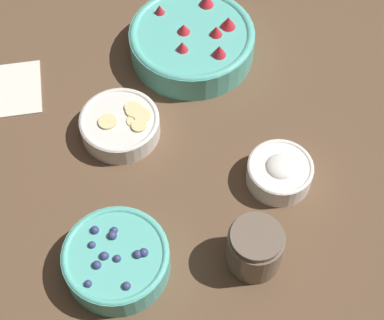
{
  "coord_description": "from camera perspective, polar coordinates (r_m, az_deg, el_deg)",
  "views": [
    {
      "loc": [
        -0.57,
        0.17,
        0.96
      ],
      "look_at": [
        -0.02,
        -0.07,
        0.04
      ],
      "focal_mm": 60.0,
      "sensor_mm": 36.0,
      "label": 1
    }
  ],
  "objects": [
    {
      "name": "napkin",
      "position": [
        1.28,
        -15.28,
        6.17
      ],
      "size": [
        0.15,
        0.12,
        0.01
      ],
      "color": "silver",
      "rests_on": "ground_plane"
    },
    {
      "name": "bowl_strawberries",
      "position": [
        1.27,
        0.02,
        10.6
      ],
      "size": [
        0.24,
        0.24,
        0.08
      ],
      "color": "#56B7A8",
      "rests_on": "ground_plane"
    },
    {
      "name": "jar_chocolate",
      "position": [
        1.02,
        5.6,
        -7.84
      ],
      "size": [
        0.09,
        0.09,
        0.09
      ],
      "color": "brown",
      "rests_on": "ground_plane"
    },
    {
      "name": "bowl_bananas",
      "position": [
        1.17,
        -6.4,
        3.18
      ],
      "size": [
        0.14,
        0.14,
        0.04
      ],
      "color": "silver",
      "rests_on": "ground_plane"
    },
    {
      "name": "bowl_blueberries",
      "position": [
        1.03,
        -6.75,
        -8.74
      ],
      "size": [
        0.17,
        0.17,
        0.06
      ],
      "color": "#56B7A8",
      "rests_on": "ground_plane"
    },
    {
      "name": "bowl_cream",
      "position": [
        1.11,
        7.81,
        -1.0
      ],
      "size": [
        0.11,
        0.11,
        0.05
      ],
      "color": "white",
      "rests_on": "ground_plane"
    },
    {
      "name": "ground_plane",
      "position": [
        1.13,
        -3.65,
        -1.25
      ],
      "size": [
        4.0,
        4.0,
        0.0
      ],
      "primitive_type": "plane",
      "color": "brown"
    }
  ]
}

